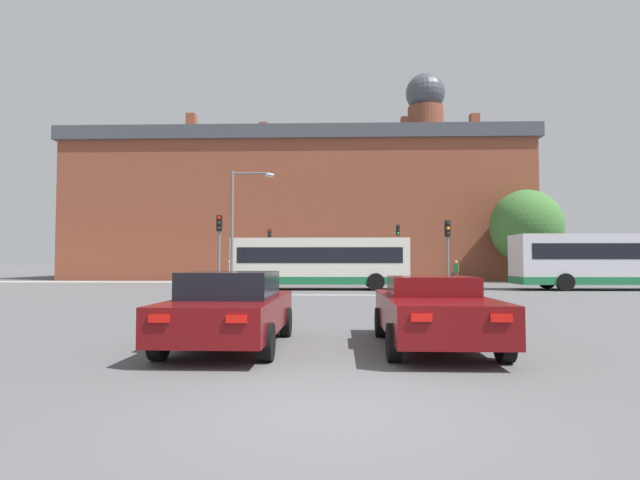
{
  "coord_description": "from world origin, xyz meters",
  "views": [
    {
      "loc": [
        0.06,
        -5.66,
        1.66
      ],
      "look_at": [
        -0.82,
        23.75,
        2.93
      ],
      "focal_mm": 28.0,
      "sensor_mm": 36.0,
      "label": 1
    }
  ],
  "objects_px": {
    "street_lamp_junction": "(240,216)",
    "pedestrian_waiting": "(456,270)",
    "traffic_light_far_right": "(398,244)",
    "traffic_light_near_left": "(219,241)",
    "bus_crossing_trailing": "(621,260)",
    "car_saloon_left": "(231,308)",
    "traffic_light_far_left": "(269,247)",
    "traffic_light_near_right": "(448,244)",
    "bus_crossing_lead": "(320,262)",
    "pedestrian_walking_east": "(230,269)",
    "car_roadster_right": "(433,311)"
  },
  "relations": [
    {
      "from": "traffic_light_near_left",
      "to": "car_saloon_left",
      "type": "bearing_deg",
      "value": -75.93
    },
    {
      "from": "pedestrian_walking_east",
      "to": "traffic_light_far_right",
      "type": "bearing_deg",
      "value": 53.11
    },
    {
      "from": "traffic_light_far_right",
      "to": "traffic_light_far_left",
      "type": "relative_size",
      "value": 1.07
    },
    {
      "from": "bus_crossing_lead",
      "to": "traffic_light_far_left",
      "type": "distance_m",
      "value": 11.02
    },
    {
      "from": "traffic_light_near_right",
      "to": "car_saloon_left",
      "type": "bearing_deg",
      "value": -116.65
    },
    {
      "from": "car_saloon_left",
      "to": "pedestrian_waiting",
      "type": "distance_m",
      "value": 32.34
    },
    {
      "from": "bus_crossing_lead",
      "to": "traffic_light_near_right",
      "type": "distance_m",
      "value": 8.05
    },
    {
      "from": "bus_crossing_lead",
      "to": "street_lamp_junction",
      "type": "xyz_separation_m",
      "value": [
        -4.2,
        -3.12,
        2.46
      ]
    },
    {
      "from": "traffic_light_far_right",
      "to": "traffic_light_far_left",
      "type": "distance_m",
      "value": 10.22
    },
    {
      "from": "car_saloon_left",
      "to": "bus_crossing_lead",
      "type": "xyz_separation_m",
      "value": [
        1.15,
        19.91,
        0.87
      ]
    },
    {
      "from": "traffic_light_near_right",
      "to": "street_lamp_junction",
      "type": "distance_m",
      "value": 10.93
    },
    {
      "from": "street_lamp_junction",
      "to": "pedestrian_waiting",
      "type": "relative_size",
      "value": 3.77
    },
    {
      "from": "car_roadster_right",
      "to": "street_lamp_junction",
      "type": "xyz_separation_m",
      "value": [
        -6.98,
        16.78,
        3.38
      ]
    },
    {
      "from": "traffic_light_far_right",
      "to": "traffic_light_near_left",
      "type": "distance_m",
      "value": 18.12
    },
    {
      "from": "traffic_light_near_right",
      "to": "pedestrian_waiting",
      "type": "relative_size",
      "value": 2.13
    },
    {
      "from": "bus_crossing_lead",
      "to": "pedestrian_waiting",
      "type": "bearing_deg",
      "value": 134.33
    },
    {
      "from": "bus_crossing_trailing",
      "to": "street_lamp_junction",
      "type": "bearing_deg",
      "value": -81.88
    },
    {
      "from": "traffic_light_far_left",
      "to": "pedestrian_walking_east",
      "type": "distance_m",
      "value": 4.07
    },
    {
      "from": "traffic_light_near_left",
      "to": "pedestrian_walking_east",
      "type": "xyz_separation_m",
      "value": [
        -2.87,
        16.05,
        -1.66
      ]
    },
    {
      "from": "bus_crossing_trailing",
      "to": "traffic_light_far_left",
      "type": "height_order",
      "value": "traffic_light_far_left"
    },
    {
      "from": "traffic_light_near_right",
      "to": "pedestrian_waiting",
      "type": "bearing_deg",
      "value": 75.01
    },
    {
      "from": "car_saloon_left",
      "to": "street_lamp_junction",
      "type": "xyz_separation_m",
      "value": [
        -3.05,
        16.79,
        3.33
      ]
    },
    {
      "from": "traffic_light_near_left",
      "to": "pedestrian_waiting",
      "type": "distance_m",
      "value": 21.64
    },
    {
      "from": "car_saloon_left",
      "to": "pedestrian_walking_east",
      "type": "height_order",
      "value": "pedestrian_walking_east"
    },
    {
      "from": "street_lamp_junction",
      "to": "pedestrian_waiting",
      "type": "distance_m",
      "value": 20.1
    },
    {
      "from": "car_saloon_left",
      "to": "traffic_light_near_right",
      "type": "distance_m",
      "value": 17.16
    },
    {
      "from": "traffic_light_far_right",
      "to": "pedestrian_walking_east",
      "type": "height_order",
      "value": "traffic_light_far_right"
    },
    {
      "from": "traffic_light_far_right",
      "to": "pedestrian_waiting",
      "type": "height_order",
      "value": "traffic_light_far_right"
    },
    {
      "from": "traffic_light_far_left",
      "to": "traffic_light_near_right",
      "type": "xyz_separation_m",
      "value": [
        10.86,
        -14.7,
        -0.34
      ]
    },
    {
      "from": "bus_crossing_trailing",
      "to": "pedestrian_walking_east",
      "type": "bearing_deg",
      "value": -113.87
    },
    {
      "from": "bus_crossing_lead",
      "to": "car_saloon_left",
      "type": "bearing_deg",
      "value": -3.31
    },
    {
      "from": "traffic_light_far_left",
      "to": "pedestrian_walking_east",
      "type": "relative_size",
      "value": 2.43
    },
    {
      "from": "pedestrian_waiting",
      "to": "pedestrian_walking_east",
      "type": "relative_size",
      "value": 0.99
    },
    {
      "from": "traffic_light_near_right",
      "to": "street_lamp_junction",
      "type": "bearing_deg",
      "value": 171.83
    },
    {
      "from": "bus_crossing_lead",
      "to": "pedestrian_walking_east",
      "type": "distance_m",
      "value": 13.68
    },
    {
      "from": "traffic_light_near_left",
      "to": "traffic_light_near_right",
      "type": "bearing_deg",
      "value": 0.87
    },
    {
      "from": "traffic_light_far_left",
      "to": "street_lamp_junction",
      "type": "bearing_deg",
      "value": -89.33
    },
    {
      "from": "bus_crossing_lead",
      "to": "bus_crossing_trailing",
      "type": "height_order",
      "value": "bus_crossing_trailing"
    },
    {
      "from": "bus_crossing_trailing",
      "to": "traffic_light_near_right",
      "type": "bearing_deg",
      "value": -67.24
    },
    {
      "from": "traffic_light_far_right",
      "to": "pedestrian_waiting",
      "type": "distance_m",
      "value": 5.09
    },
    {
      "from": "traffic_light_near_left",
      "to": "bus_crossing_trailing",
      "type": "bearing_deg",
      "value": 12.09
    },
    {
      "from": "traffic_light_far_right",
      "to": "traffic_light_near_left",
      "type": "relative_size",
      "value": 1.14
    },
    {
      "from": "traffic_light_far_left",
      "to": "traffic_light_near_left",
      "type": "distance_m",
      "value": 14.89
    },
    {
      "from": "traffic_light_near_right",
      "to": "bus_crossing_lead",
      "type": "bearing_deg",
      "value": 144.42
    },
    {
      "from": "traffic_light_near_left",
      "to": "pedestrian_walking_east",
      "type": "bearing_deg",
      "value": 100.15
    },
    {
      "from": "car_roadster_right",
      "to": "bus_crossing_trailing",
      "type": "distance_m",
      "value": 24.82
    },
    {
      "from": "pedestrian_waiting",
      "to": "bus_crossing_lead",
      "type": "bearing_deg",
      "value": 71.43
    },
    {
      "from": "traffic_light_near_left",
      "to": "traffic_light_near_right",
      "type": "xyz_separation_m",
      "value": [
        11.44,
        0.17,
        -0.17
      ]
    },
    {
      "from": "traffic_light_far_right",
      "to": "car_roadster_right",
      "type": "bearing_deg",
      "value": -95.94
    },
    {
      "from": "bus_crossing_trailing",
      "to": "pedestrian_walking_east",
      "type": "xyz_separation_m",
      "value": [
        -25.38,
        11.23,
        -0.71
      ]
    }
  ]
}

